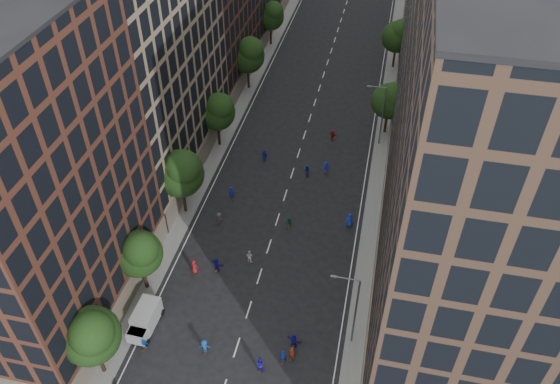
{
  "coord_description": "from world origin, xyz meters",
  "views": [
    {
      "loc": [
        10.32,
        -18.94,
        45.31
      ],
      "look_at": [
        -0.29,
        29.71,
        2.0
      ],
      "focal_mm": 35.0,
      "sensor_mm": 36.0,
      "label": 1
    }
  ],
  "objects_px": {
    "streetlamp_near": "(354,308)",
    "skater_2": "(260,364)",
    "streetlamp_far": "(381,113)",
    "cargo_van": "(145,319)",
    "skater_1": "(283,356)"
  },
  "relations": [
    {
      "from": "cargo_van",
      "to": "skater_2",
      "type": "relative_size",
      "value": 2.53
    },
    {
      "from": "skater_2",
      "to": "skater_1",
      "type": "bearing_deg",
      "value": -136.48
    },
    {
      "from": "skater_2",
      "to": "cargo_van",
      "type": "bearing_deg",
      "value": -1.46
    },
    {
      "from": "streetlamp_near",
      "to": "skater_2",
      "type": "distance_m",
      "value": 9.97
    },
    {
      "from": "streetlamp_far",
      "to": "skater_2",
      "type": "distance_m",
      "value": 38.81
    },
    {
      "from": "streetlamp_near",
      "to": "skater_1",
      "type": "relative_size",
      "value": 5.49
    },
    {
      "from": "streetlamp_far",
      "to": "cargo_van",
      "type": "distance_m",
      "value": 40.92
    },
    {
      "from": "streetlamp_near",
      "to": "skater_2",
      "type": "relative_size",
      "value": 5.1
    },
    {
      "from": "skater_1",
      "to": "cargo_van",
      "type": "bearing_deg",
      "value": 2.32
    },
    {
      "from": "skater_1",
      "to": "streetlamp_near",
      "type": "bearing_deg",
      "value": -142.68
    },
    {
      "from": "streetlamp_far",
      "to": "skater_2",
      "type": "bearing_deg",
      "value": -101.38
    },
    {
      "from": "streetlamp_far",
      "to": "skater_1",
      "type": "bearing_deg",
      "value": -98.95
    },
    {
      "from": "skater_1",
      "to": "skater_2",
      "type": "bearing_deg",
      "value": 40.71
    },
    {
      "from": "cargo_van",
      "to": "streetlamp_far",
      "type": "bearing_deg",
      "value": 62.58
    },
    {
      "from": "streetlamp_far",
      "to": "skater_2",
      "type": "relative_size",
      "value": 5.1
    }
  ]
}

